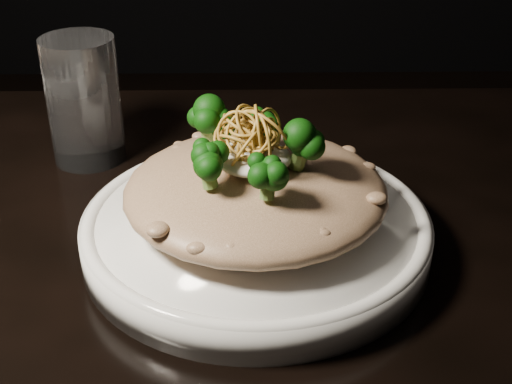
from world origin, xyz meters
The scene contains 7 objects.
table centered at (0.00, 0.00, 0.67)m, with size 1.10×0.80×0.75m.
plate centered at (0.10, 0.03, 0.77)m, with size 0.30×0.30×0.03m, color white.
risotto centered at (0.10, 0.03, 0.80)m, with size 0.22×0.22×0.05m, color brown.
broccoli centered at (0.09, 0.03, 0.85)m, with size 0.14×0.14×0.05m, color black, non-canonical shape.
cheese centered at (0.09, 0.03, 0.84)m, with size 0.06×0.06×0.02m, color white.
shallots centered at (0.09, 0.03, 0.86)m, with size 0.06×0.06×0.04m, color brown, non-canonical shape.
drinking_glass centered at (-0.08, 0.20, 0.82)m, with size 0.08×0.08×0.13m, color white.
Camera 1 is at (0.09, -0.48, 1.10)m, focal length 50.00 mm.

